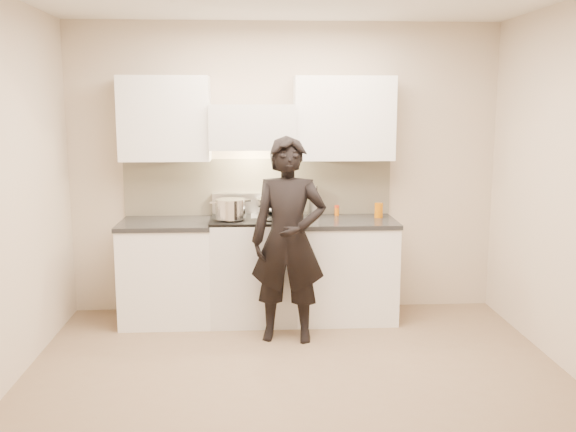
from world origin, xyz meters
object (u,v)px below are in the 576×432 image
(wok, at_px, (275,203))
(counter_right, at_px, (344,269))
(stove, at_px, (254,268))
(person, at_px, (288,240))
(utensil_crock, at_px, (314,206))

(wok, bearing_deg, counter_right, -12.91)
(stove, distance_m, counter_right, 0.83)
(stove, bearing_deg, counter_right, 0.00)
(stove, xyz_separation_m, person, (0.29, -0.54, 0.37))
(counter_right, bearing_deg, stove, -180.00)
(wok, relative_size, person, 0.26)
(person, bearing_deg, stove, 126.65)
(stove, relative_size, counter_right, 1.04)
(stove, height_order, utensil_crock, utensil_crock)
(stove, height_order, wok, wok)
(counter_right, bearing_deg, utensil_crock, 136.31)
(stove, relative_size, utensil_crock, 3.44)
(wok, height_order, person, person)
(person, bearing_deg, wok, 105.88)
(wok, distance_m, utensil_crock, 0.39)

